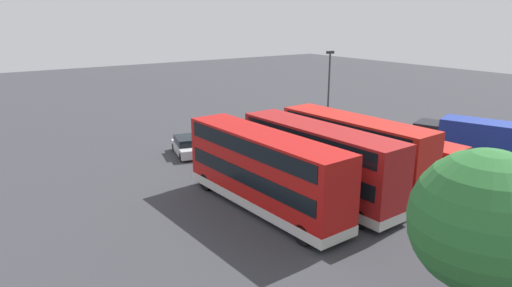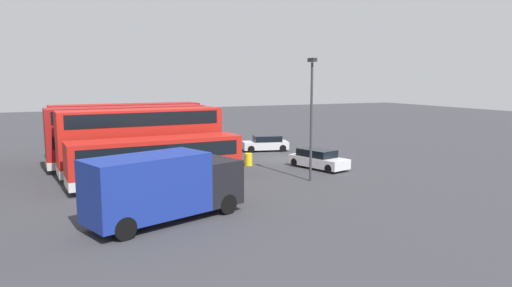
# 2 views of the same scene
# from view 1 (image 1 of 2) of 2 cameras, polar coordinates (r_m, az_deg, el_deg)

# --- Properties ---
(ground_plane) EXTENTS (140.00, 140.00, 0.00)m
(ground_plane) POSITION_cam_1_polar(r_m,az_deg,el_deg) (38.70, -2.39, -0.61)
(ground_plane) COLOR #38383D
(bus_single_deck_near_end) EXTENTS (3.22, 10.87, 2.95)m
(bus_single_deck_near_end) POSITION_cam_1_polar(r_m,az_deg,el_deg) (33.52, 16.15, -0.97)
(bus_single_deck_near_end) COLOR red
(bus_single_deck_near_end) RESTS_ON ground
(bus_double_decker_second) EXTENTS (3.16, 11.18, 4.55)m
(bus_double_decker_second) POSITION_cam_1_polar(r_m,az_deg,el_deg) (30.47, 12.13, -0.74)
(bus_double_decker_second) COLOR red
(bus_double_decker_second) RESTS_ON ground
(bus_double_decker_third) EXTENTS (3.03, 11.70, 4.55)m
(bus_double_decker_third) POSITION_cam_1_polar(r_m,az_deg,el_deg) (27.85, 7.77, -2.10)
(bus_double_decker_third) COLOR #A51919
(bus_double_decker_third) RESTS_ON ground
(bus_double_decker_fourth) EXTENTS (3.07, 12.14, 4.55)m
(bus_double_decker_fourth) POSITION_cam_1_polar(r_m,az_deg,el_deg) (26.01, 0.96, -3.25)
(bus_double_decker_fourth) COLOR #B71411
(bus_double_decker_fourth) RESTS_ON ground
(box_truck_blue) EXTENTS (4.77, 7.91, 3.20)m
(box_truck_blue) POSITION_cam_1_polar(r_m,az_deg,el_deg) (38.96, 25.00, 0.60)
(box_truck_blue) COLOR navy
(box_truck_blue) RESTS_ON ground
(car_hatchback_silver) EXTENTS (4.91, 2.99, 1.43)m
(car_hatchback_silver) POSITION_cam_1_polar(r_m,az_deg,el_deg) (41.85, 2.85, 1.65)
(car_hatchback_silver) COLOR silver
(car_hatchback_silver) RESTS_ON ground
(car_small_green) EXTENTS (2.75, 4.45, 1.43)m
(car_small_green) POSITION_cam_1_polar(r_m,az_deg,el_deg) (37.21, -8.66, -0.34)
(car_small_green) COLOR silver
(car_small_green) RESTS_ON ground
(lamp_post_tall) EXTENTS (0.70, 0.30, 7.93)m
(lamp_post_tall) POSITION_cam_1_polar(r_m,az_deg,el_deg) (41.24, 9.11, 6.85)
(lamp_post_tall) COLOR #38383D
(lamp_post_tall) RESTS_ON ground
(waste_bin_yellow) EXTENTS (0.60, 0.60, 0.95)m
(waste_bin_yellow) POSITION_cam_1_polar(r_m,az_deg,el_deg) (36.76, 2.97, -0.74)
(waste_bin_yellow) COLOR yellow
(waste_bin_yellow) RESTS_ON ground
(tree_midleft) EXTENTS (4.85, 4.85, 6.89)m
(tree_midleft) POSITION_cam_1_polar(r_m,az_deg,el_deg) (16.79, 26.62, -8.77)
(tree_midleft) COLOR #4C3823
(tree_midleft) RESTS_ON ground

